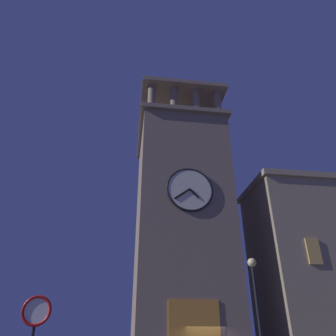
# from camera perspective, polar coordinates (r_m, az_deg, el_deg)

# --- Properties ---
(clocktower) EXTENTS (7.75, 8.90, 24.77)m
(clocktower) POSITION_cam_1_polar(r_m,az_deg,el_deg) (26.55, 2.30, -10.64)
(clocktower) COLOR gray
(clocktower) RESTS_ON ground_plane
(street_lamp) EXTENTS (0.44, 0.44, 5.46)m
(street_lamp) POSITION_cam_1_polar(r_m,az_deg,el_deg) (16.75, 15.65, -21.15)
(street_lamp) COLOR black
(street_lamp) RESTS_ON ground_plane
(no_horn_sign) EXTENTS (0.78, 0.14, 2.96)m
(no_horn_sign) POSITION_cam_1_polar(r_m,az_deg,el_deg) (9.79, -23.07, -24.23)
(no_horn_sign) COLOR black
(no_horn_sign) RESTS_ON ground_plane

